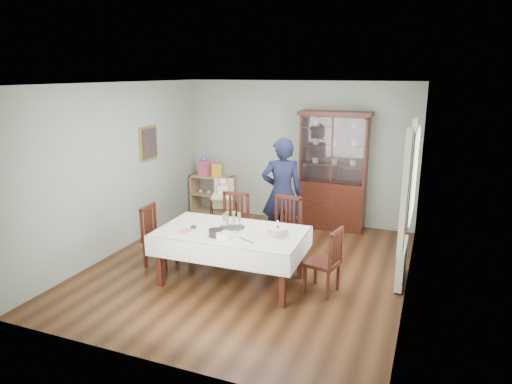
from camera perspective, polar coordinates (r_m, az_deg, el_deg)
The scene contains 25 objects.
floor at distance 6.97m, azimuth -0.90°, elevation -9.37°, with size 5.00×5.00×0.00m, color #593319.
room_shell at distance 6.95m, azimuth 0.72°, elevation 5.28°, with size 5.00×5.00×5.00m.
dining_table at distance 6.37m, azimuth -3.09°, elevation -8.03°, with size 2.03×1.20×0.76m.
china_cabinet at distance 8.48m, azimuth 9.63°, elevation 2.82°, with size 1.30×0.48×2.18m.
sideboard at distance 9.49m, azimuth -5.44°, elevation -0.26°, with size 0.90×0.38×0.80m.
picture_frame at distance 8.23m, azimuth -13.28°, elevation 5.99°, with size 0.04×0.48×0.58m, color gold.
window at distance 6.32m, azimuth 19.13°, elevation 2.07°, with size 0.04×1.02×1.22m, color white.
curtain_left at distance 5.74m, azimuth 18.13°, elevation -0.10°, with size 0.07×0.30×1.55m, color silver.
curtain_right at distance 6.94m, azimuth 18.83°, elevation 2.34°, with size 0.07×0.30×1.55m, color silver.
radiator at distance 6.69m, azimuth 17.70°, elevation -8.38°, with size 0.10×0.80×0.55m, color white.
chair_far_left at distance 7.27m, azimuth -2.91°, elevation -5.78°, with size 0.50×0.50×1.00m.
chair_far_right at distance 7.02m, azimuth 3.38°, elevation -6.52°, with size 0.50×0.50×1.02m.
chair_end_left at distance 7.09m, azimuth -11.94°, elevation -6.84°, with size 0.43×0.43×0.93m.
chair_end_right at distance 6.19m, azimuth 8.38°, elevation -10.04°, with size 0.48×0.48×0.90m.
woman at distance 7.49m, azimuth 3.25°, elevation -0.16°, with size 0.67×0.44×1.85m, color black.
high_chair at distance 8.11m, azimuth -4.06°, elevation -2.74°, with size 0.60×0.60×1.06m.
champagne_tray at distance 6.29m, azimuth -3.01°, elevation -4.04°, with size 0.36×0.36×0.22m.
birthday_cake at distance 6.00m, azimuth 2.73°, elevation -5.02°, with size 0.32×0.32×0.22m.
plate_stack_dark at distance 6.03m, azimuth -5.03°, elevation -5.10°, with size 0.19×0.19×0.09m, color black.
plate_stack_white at distance 5.92m, azimuth -4.06°, elevation -5.49°, with size 0.20×0.20×0.09m, color white.
napkin_stack at distance 6.27m, azimuth -8.82°, elevation -4.80°, with size 0.13×0.13×0.02m, color #DE5282.
cutlery at distance 6.42m, azimuth -8.08°, elevation -4.34°, with size 0.10×0.15×0.01m, color silver, non-canonical shape.
cake_knife at distance 5.86m, azimuth -1.21°, elevation -6.06°, with size 0.28×0.02×0.01m, color silver.
gift_bag_pink at distance 9.41m, azimuth -6.50°, elevation 3.20°, with size 0.23×0.16×0.40m.
gift_bag_orange at distance 9.29m, azimuth -4.93°, elevation 3.01°, with size 0.24×0.21×0.37m.
Camera 1 is at (2.43, -5.88, 2.85)m, focal length 32.00 mm.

